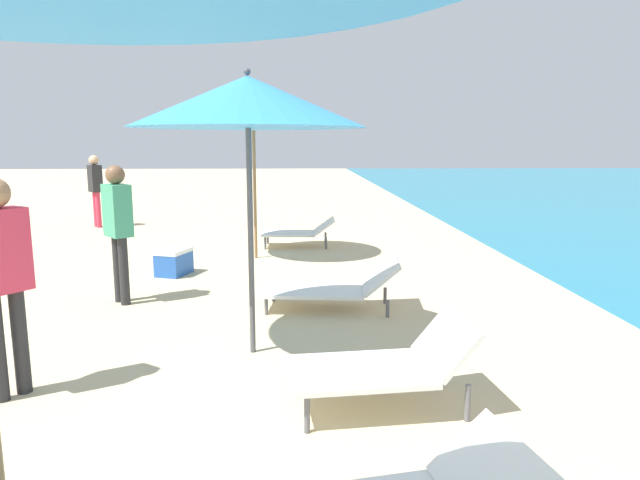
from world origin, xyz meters
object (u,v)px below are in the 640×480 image
lounger_farthest_shoreside (299,231)px  cooler_box (174,262)px  lounger_second_shoreside (333,287)px  person_walking_mid (95,184)px  person_walking_near (1,267)px  lounger_second_inland (384,364)px  umbrella_farthest (253,112)px  umbrella_second (248,102)px  person_walking_far (118,221)px

lounger_farthest_shoreside → cooler_box: lounger_farthest_shoreside is taller
lounger_second_shoreside → person_walking_mid: bearing=-47.3°
person_walking_near → person_walking_mid: size_ratio=1.02×
lounger_second_inland → umbrella_farthest: bearing=-82.2°
person_walking_near → cooler_box: size_ratio=2.72×
umbrella_second → lounger_second_shoreside: bearing=58.4°
lounger_second_shoreside → person_walking_far: person_walking_far is taller
person_walking_mid → person_walking_far: bearing=-105.4°
lounger_second_inland → person_walking_near: size_ratio=0.83×
lounger_second_inland → person_walking_mid: bearing=-66.1°
person_walking_near → person_walking_mid: bearing=-39.5°
person_walking_near → umbrella_farthest: bearing=-70.6°
lounger_farthest_shoreside → person_walking_far: (-2.08, -3.56, 0.70)m
lounger_farthest_shoreside → person_walking_far: size_ratio=0.84×
umbrella_second → lounger_second_inland: 2.41m
lounger_second_shoreside → cooler_box: (-2.17, 1.78, -0.07)m
lounger_second_shoreside → lounger_farthest_shoreside: size_ratio=1.20×
umbrella_farthest → lounger_farthest_shoreside: size_ratio=1.96×
person_walking_far → cooler_box: (0.29, 1.44, -0.79)m
lounger_second_inland → person_walking_far: bearing=-51.7°
lounger_second_shoreside → lounger_farthest_shoreside: 3.92m
lounger_second_inland → person_walking_near: (-2.74, 0.28, 0.66)m
person_walking_near → cooler_box: person_walking_near is taller
lounger_second_shoreside → person_walking_near: (-2.52, -2.13, 0.72)m
lounger_second_shoreside → umbrella_farthest: bearing=-63.9°
lounger_second_shoreside → lounger_farthest_shoreside: (-0.38, 3.90, 0.02)m
umbrella_second → person_walking_mid: umbrella_second is taller
umbrella_second → umbrella_farthest: size_ratio=0.93×
lounger_second_inland → cooler_box: size_ratio=2.25×
umbrella_farthest → cooler_box: bearing=-133.5°
person_walking_mid → person_walking_far: (2.41, -6.14, 0.01)m
lounger_second_shoreside → person_walking_near: bearing=46.1°
umbrella_farthest → cooler_box: umbrella_farthest is taller
lounger_second_inland → cooler_box: lounger_second_inland is taller
person_walking_far → cooler_box: person_walking_far is taller
lounger_second_shoreside → lounger_second_inland: size_ratio=1.20×
umbrella_second → lounger_farthest_shoreside: 5.56m
person_walking_near → umbrella_second: bearing=-118.9°
umbrella_farthest → person_walking_near: umbrella_farthest is taller
lounger_second_shoreside → umbrella_second: bearing=64.2°
person_walking_near → person_walking_far: (0.05, 2.47, -0.01)m
lounger_farthest_shoreside → cooler_box: bearing=51.6°
person_walking_far → person_walking_mid: bearing=72.2°
lounger_second_inland → cooler_box: (-2.39, 4.19, -0.14)m
person_walking_mid → lounger_second_shoreside: bearing=-89.9°
person_walking_mid → person_walking_far: person_walking_far is taller
person_walking_far → cooler_box: size_ratio=2.70×
lounger_second_shoreside → umbrella_farthest: 3.74m
umbrella_farthest → person_walking_far: umbrella_farthest is taller
umbrella_second → person_walking_near: size_ratio=1.52×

